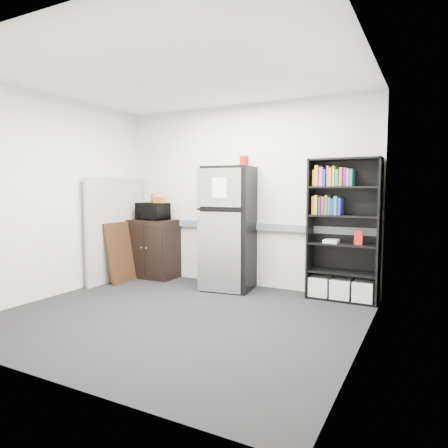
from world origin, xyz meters
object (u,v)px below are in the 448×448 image
object	(u,v)px
cubicle_partition	(117,230)
cabinet	(154,249)
bookshelf	(343,231)
refrigerator	(230,228)
microwave	(152,211)

from	to	relation	value
cubicle_partition	cabinet	xyz separation A→B (m)	(0.40, 0.42, -0.33)
bookshelf	refrigerator	bearing A→B (deg)	-174.79
bookshelf	cubicle_partition	xyz separation A→B (m)	(-3.43, -0.49, -0.10)
cabinet	microwave	bearing A→B (deg)	-90.00
microwave	cabinet	bearing A→B (deg)	99.22
refrigerator	bookshelf	bearing A→B (deg)	-2.26
cubicle_partition	microwave	distance (m)	0.64
bookshelf	cabinet	bearing A→B (deg)	-178.78
bookshelf	cabinet	world-z (taller)	bookshelf
cabinet	microwave	world-z (taller)	microwave
refrigerator	cabinet	bearing A→B (deg)	169.35
bookshelf	refrigerator	distance (m)	1.59
cabinet	refrigerator	size ratio (longest dim) A/B	0.54
bookshelf	cubicle_partition	distance (m)	3.46
refrigerator	microwave	bearing A→B (deg)	169.98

